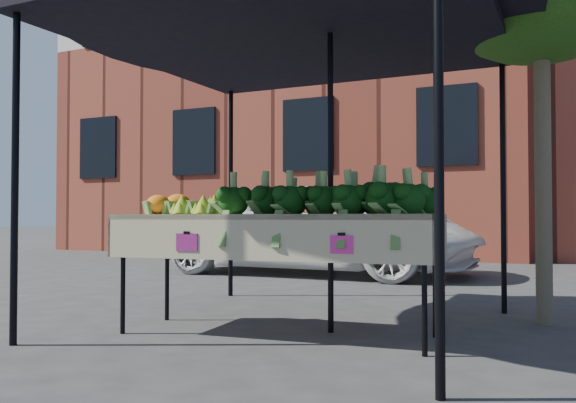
# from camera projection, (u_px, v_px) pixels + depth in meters

# --- Properties ---
(ground) EXTENTS (90.00, 90.00, 0.00)m
(ground) POSITION_uv_depth(u_px,v_px,m) (312.00, 335.00, 4.53)
(ground) COLOR #2F2F32
(table) EXTENTS (2.47, 1.04, 0.90)m
(table) POSITION_uv_depth(u_px,v_px,m) (276.00, 275.00, 4.51)
(table) COLOR #C1B58C
(table) RESTS_ON ground
(canopy) EXTENTS (3.16, 3.16, 2.74)m
(canopy) POSITION_uv_depth(u_px,v_px,m) (294.00, 156.00, 4.88)
(canopy) COLOR black
(canopy) RESTS_ON ground
(broccoli_heap) EXTENTS (1.63, 0.60, 0.29)m
(broccoli_heap) POSITION_uv_depth(u_px,v_px,m) (326.00, 194.00, 4.38)
(broccoli_heap) COLOR black
(broccoli_heap) RESTS_ON table
(romanesco_cluster) EXTENTS (0.45, 0.59, 0.22)m
(romanesco_cluster) POSITION_uv_depth(u_px,v_px,m) (204.00, 200.00, 4.84)
(romanesco_cluster) COLOR #99B029
(romanesco_cluster) RESTS_ON table
(cauliflower_pair) EXTENTS (0.25, 0.45, 0.20)m
(cauliflower_pair) POSITION_uv_depth(u_px,v_px,m) (168.00, 202.00, 5.02)
(cauliflower_pair) COLOR orange
(cauliflower_pair) RESTS_ON table
(vehicle) EXTENTS (1.38, 2.28, 4.93)m
(vehicle) POSITION_uv_depth(u_px,v_px,m) (321.00, 117.00, 9.57)
(vehicle) COLOR white
(vehicle) RESTS_ON ground
(street_tree) EXTENTS (1.93, 1.93, 3.80)m
(street_tree) POSITION_uv_depth(u_px,v_px,m) (542.00, 93.00, 5.01)
(street_tree) COLOR #1E4C14
(street_tree) RESTS_ON ground
(building_left) EXTENTS (12.00, 8.00, 9.00)m
(building_left) POSITION_uv_depth(u_px,v_px,m) (316.00, 93.00, 17.63)
(building_left) COLOR maroon
(building_left) RESTS_ON ground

